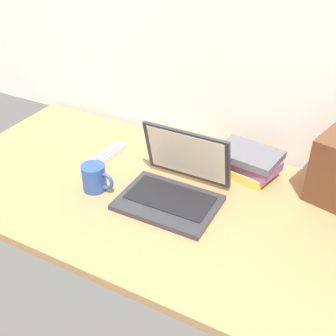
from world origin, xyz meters
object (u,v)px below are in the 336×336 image
Objects in this scene: coffee_mug at (95,177)px; remote_control_far at (108,154)px; laptop at (175,186)px; book_stack at (248,162)px.

coffee_mug reaches higher than remote_control_far.
coffee_mug is at bearing -161.42° from laptop.
remote_control_far is at bearing 112.71° from coffee_mug.
laptop reaches higher than book_stack.
book_stack reaches higher than remote_control_far.
coffee_mug is 0.72× the size of remote_control_far.
book_stack is at bearing 56.05° from laptop.
laptop reaches higher than remote_control_far.
book_stack is (0.16, 0.24, 0.00)m from laptop.
coffee_mug is 0.21m from remote_control_far.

